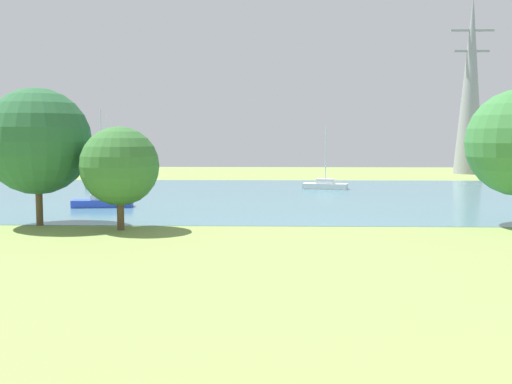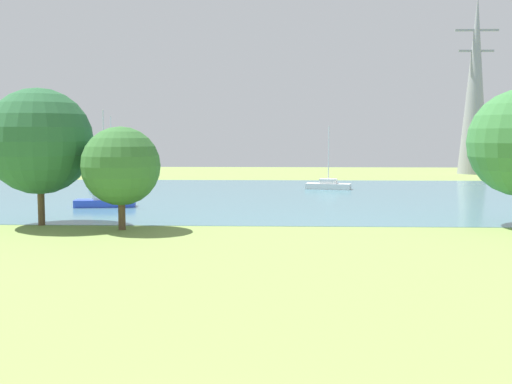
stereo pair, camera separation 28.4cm
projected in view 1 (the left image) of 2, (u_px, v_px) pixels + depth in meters
name	position (u px, v px, depth m)	size (l,w,h in m)	color
ground_plane	(233.00, 249.00, 31.78)	(160.00, 160.00, 0.00)	#7F994C
water_surface	(252.00, 196.00, 59.65)	(140.00, 40.00, 0.02)	slate
sailboat_gray	(109.00, 185.00, 66.94)	(4.98, 2.29, 7.89)	gray
sailboat_white	(325.00, 185.00, 66.74)	(5.02, 2.66, 6.79)	white
sailboat_blue	(102.00, 201.00, 50.07)	(4.95, 2.07, 7.86)	blue
tree_west_near	(37.00, 141.00, 39.65)	(6.86, 6.86, 8.89)	brown
tree_west_far	(120.00, 166.00, 37.91)	(4.87, 4.87, 6.40)	brown
electricity_pylon	(471.00, 85.00, 91.88)	(6.40, 4.40, 26.51)	gray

